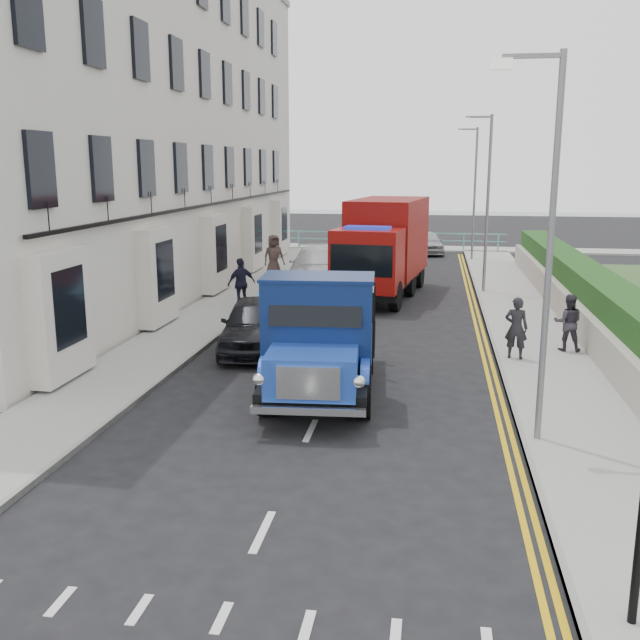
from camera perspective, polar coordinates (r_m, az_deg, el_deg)
The scene contains 22 objects.
ground at distance 16.03m, azimuth 0.48°, elevation -6.28°, with size 120.00×120.00×0.00m, color black.
pavement_west at distance 25.66m, azimuth -8.01°, elevation 0.85°, with size 2.40×38.00×0.12m, color gray.
pavement_east at distance 24.73m, azimuth 15.95°, elevation 0.06°, with size 2.60×38.00×0.12m, color gray.
promenade at distance 44.36m, azimuth 6.15°, elevation 5.74°, with size 30.00×2.50×0.12m, color gray.
sea_plane at distance 75.22m, azimuth 7.45°, elevation 8.35°, with size 120.00×120.00×0.00m, color slate.
terrace_west at distance 30.45m, azimuth -14.14°, elevation 15.85°, with size 6.31×30.20×14.25m.
garden_east at distance 24.88m, azimuth 20.43°, elevation 1.80°, with size 1.45×28.00×1.75m.
seafront_railing at distance 43.51m, azimuth 6.11°, elevation 6.30°, with size 13.00×0.08×1.11m.
lamp_near at distance 13.20m, azimuth 17.50°, elevation 6.90°, with size 1.23×0.18×7.00m.
lamp_mid at distance 29.10m, azimuth 13.06°, elevation 9.83°, with size 1.23×0.18×7.00m.
lamp_far at distance 39.08m, azimuth 12.11°, elevation 10.44°, with size 1.23×0.18×7.00m.
bedford_lorry at distance 15.49m, azimuth -0.08°, elevation -2.01°, with size 2.73×6.04×2.78m.
red_lorry at distance 28.21m, azimuth 5.14°, elevation 5.98°, with size 3.37×7.47×3.78m.
parked_car_front at distance 20.01m, azimuth -5.21°, elevation -0.34°, with size 1.76×4.36×1.49m, color black.
parked_car_mid at distance 24.56m, azimuth -2.48°, elevation 1.94°, with size 1.45×4.16×1.37m, color #5AA1C0.
parked_car_rear at distance 30.84m, azimuth -0.33°, elevation 4.28°, with size 2.21×5.45×1.58m, color silver.
seafront_car_left at distance 41.04m, azimuth 4.66°, elevation 6.16°, with size 2.38×5.17×1.44m, color black.
seafront_car_right at distance 42.25m, azimuth 8.56°, elevation 6.16°, with size 1.56×3.88×1.32m, color #A7A8AC.
pedestrian_east_near at distance 19.31m, azimuth 15.42°, elevation -0.60°, with size 0.60×0.39×1.64m, color black.
pedestrian_east_far at distance 20.55m, azimuth 19.23°, elevation -0.19°, with size 0.76×0.59×1.57m, color #342E39.
pedestrian_west_near at distance 25.30m, azimuth -6.31°, elevation 2.94°, with size 1.05×0.44×1.79m, color black.
pedestrian_west_far at distance 31.73m, azimuth -3.72°, elevation 5.06°, with size 0.96×0.63×1.97m, color #41322F.
Camera 1 is at (2.28, -15.02, 5.12)m, focal length 40.00 mm.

